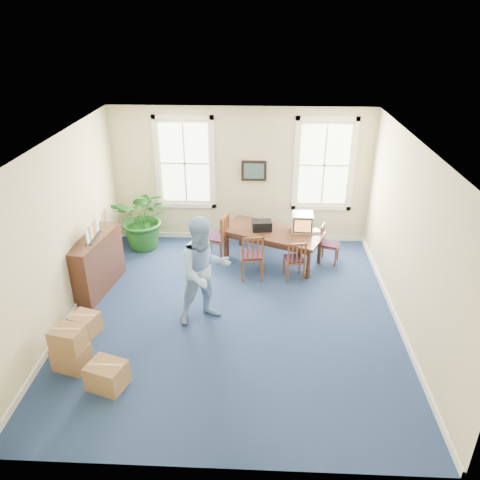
{
  "coord_description": "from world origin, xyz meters",
  "views": [
    {
      "loc": [
        0.46,
        -7.15,
        5.09
      ],
      "look_at": [
        0.1,
        0.6,
        1.25
      ],
      "focal_mm": 35.0,
      "sensor_mm": 36.0,
      "label": 1
    }
  ],
  "objects_px": {
    "man": "(204,271)",
    "potted_plant": "(144,218)",
    "crt_tv": "(302,222)",
    "chair_near_left": "(252,255)",
    "cardboard_boxes": "(84,344)",
    "credenza": "(96,263)",
    "conference_table": "(272,246)"
  },
  "relations": [
    {
      "from": "credenza",
      "to": "cardboard_boxes",
      "type": "relative_size",
      "value": 1.12
    },
    {
      "from": "chair_near_left",
      "to": "credenza",
      "type": "height_order",
      "value": "credenza"
    },
    {
      "from": "conference_table",
      "to": "potted_plant",
      "type": "xyz_separation_m",
      "value": [
        -2.97,
        0.54,
        0.39
      ]
    },
    {
      "from": "man",
      "to": "potted_plant",
      "type": "distance_m",
      "value": 3.3
    },
    {
      "from": "crt_tv",
      "to": "cardboard_boxes",
      "type": "xyz_separation_m",
      "value": [
        -3.63,
        -3.61,
        -0.54
      ]
    },
    {
      "from": "man",
      "to": "cardboard_boxes",
      "type": "bearing_deg",
      "value": -171.02
    },
    {
      "from": "conference_table",
      "to": "chair_near_left",
      "type": "distance_m",
      "value": 0.86
    },
    {
      "from": "credenza",
      "to": "cardboard_boxes",
      "type": "height_order",
      "value": "credenza"
    },
    {
      "from": "crt_tv",
      "to": "conference_table",
      "type": "bearing_deg",
      "value": -173.5
    },
    {
      "from": "chair_near_left",
      "to": "cardboard_boxes",
      "type": "bearing_deg",
      "value": 42.45
    },
    {
      "from": "crt_tv",
      "to": "credenza",
      "type": "height_order",
      "value": "credenza"
    },
    {
      "from": "conference_table",
      "to": "cardboard_boxes",
      "type": "height_order",
      "value": "cardboard_boxes"
    },
    {
      "from": "crt_tv",
      "to": "chair_near_left",
      "type": "bearing_deg",
      "value": -141.87
    },
    {
      "from": "chair_near_left",
      "to": "man",
      "type": "xyz_separation_m",
      "value": [
        -0.8,
        -1.54,
        0.49
      ]
    },
    {
      "from": "man",
      "to": "credenza",
      "type": "xyz_separation_m",
      "value": [
        -2.26,
        0.92,
        -0.4
      ]
    },
    {
      "from": "conference_table",
      "to": "crt_tv",
      "type": "xyz_separation_m",
      "value": [
        0.63,
        0.05,
        0.57
      ]
    },
    {
      "from": "conference_table",
      "to": "credenza",
      "type": "relative_size",
      "value": 1.41
    },
    {
      "from": "potted_plant",
      "to": "cardboard_boxes",
      "type": "bearing_deg",
      "value": -90.45
    },
    {
      "from": "conference_table",
      "to": "potted_plant",
      "type": "bearing_deg",
      "value": -166.86
    },
    {
      "from": "cardboard_boxes",
      "to": "credenza",
      "type": "bearing_deg",
      "value": 102.76
    },
    {
      "from": "chair_near_left",
      "to": "man",
      "type": "bearing_deg",
      "value": 57.16
    },
    {
      "from": "conference_table",
      "to": "man",
      "type": "distance_m",
      "value": 2.66
    },
    {
      "from": "chair_near_left",
      "to": "cardboard_boxes",
      "type": "distance_m",
      "value": 3.82
    },
    {
      "from": "credenza",
      "to": "potted_plant",
      "type": "xyz_separation_m",
      "value": [
        0.53,
        1.89,
        0.16
      ]
    },
    {
      "from": "crt_tv",
      "to": "cardboard_boxes",
      "type": "distance_m",
      "value": 5.15
    },
    {
      "from": "man",
      "to": "potted_plant",
      "type": "xyz_separation_m",
      "value": [
        -1.73,
        2.8,
        -0.24
      ]
    },
    {
      "from": "credenza",
      "to": "man",
      "type": "bearing_deg",
      "value": -12.78
    },
    {
      "from": "cardboard_boxes",
      "to": "conference_table",
      "type": "bearing_deg",
      "value": 49.85
    },
    {
      "from": "conference_table",
      "to": "man",
      "type": "height_order",
      "value": "man"
    },
    {
      "from": "crt_tv",
      "to": "potted_plant",
      "type": "distance_m",
      "value": 3.64
    },
    {
      "from": "conference_table",
      "to": "cardboard_boxes",
      "type": "distance_m",
      "value": 4.65
    },
    {
      "from": "credenza",
      "to": "cardboard_boxes",
      "type": "xyz_separation_m",
      "value": [
        0.5,
        -2.21,
        -0.21
      ]
    }
  ]
}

